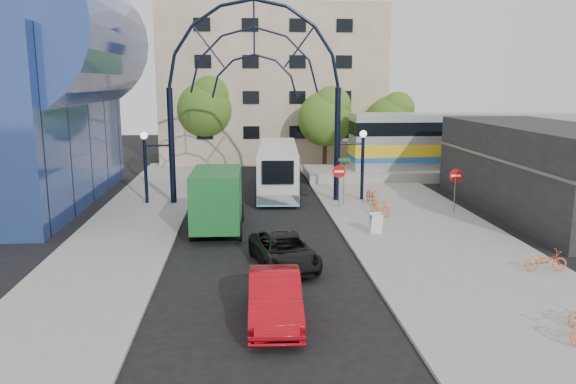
{
  "coord_description": "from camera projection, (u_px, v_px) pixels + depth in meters",
  "views": [
    {
      "loc": [
        -0.73,
        -19.83,
        7.36
      ],
      "look_at": [
        1.34,
        6.0,
        2.24
      ],
      "focal_mm": 35.0,
      "sensor_mm": 36.0,
      "label": 1
    }
  ],
  "objects": [
    {
      "name": "tree_north_b",
      "position": [
        206.0,
        106.0,
        48.81
      ],
      "size": [
        5.12,
        5.12,
        8.0
      ],
      "color": "#382314",
      "rests_on": "ground"
    },
    {
      "name": "bike_near_a",
      "position": [
        371.0,
        195.0,
        33.73
      ],
      "size": [
        0.74,
        1.93,
        1.0
      ],
      "primitive_type": "imported",
      "rotation": [
        0.0,
        0.0,
        0.04
      ],
      "color": "#D6512A",
      "rests_on": "sidewalk_east"
    },
    {
      "name": "black_suv",
      "position": [
        284.0,
        251.0,
        22.6
      ],
      "size": [
        2.98,
        4.99,
        1.3
      ],
      "primitive_type": "imported",
      "rotation": [
        0.0,
        0.0,
        0.19
      ],
      "color": "black",
      "rests_on": "ground"
    },
    {
      "name": "sandwich_board",
      "position": [
        376.0,
        221.0,
        27.01
      ],
      "size": [
        0.55,
        0.61,
        0.99
      ],
      "color": "white",
      "rests_on": "sidewalk_east"
    },
    {
      "name": "ground",
      "position": [
        265.0,
        283.0,
        20.87
      ],
      "size": [
        120.0,
        120.0,
        0.0
      ],
      "primitive_type": "plane",
      "color": "black",
      "rests_on": "ground"
    },
    {
      "name": "stop_sign",
      "position": [
        339.0,
        175.0,
        32.6
      ],
      "size": [
        0.8,
        0.07,
        2.5
      ],
      "color": "slate",
      "rests_on": "sidewalk_east"
    },
    {
      "name": "sidewalk_east",
      "position": [
        438.0,
        245.0,
        25.4
      ],
      "size": [
        8.0,
        56.0,
        0.12
      ],
      "primitive_type": "cube",
      "color": "gray",
      "rests_on": "ground"
    },
    {
      "name": "green_truck",
      "position": [
        218.0,
        199.0,
        28.0
      ],
      "size": [
        2.55,
        6.3,
        3.15
      ],
      "rotation": [
        0.0,
        0.0,
        -0.02
      ],
      "color": "black",
      "rests_on": "ground"
    },
    {
      "name": "red_sedan",
      "position": [
        275.0,
        298.0,
        17.43
      ],
      "size": [
        1.74,
        4.64,
        1.51
      ],
      "primitive_type": "imported",
      "rotation": [
        0.0,
        0.0,
        -0.03
      ],
      "color": "#A40A12",
      "rests_on": "ground"
    },
    {
      "name": "bike_far_a",
      "position": [
        546.0,
        261.0,
        21.7
      ],
      "size": [
        1.66,
        0.68,
        0.86
      ],
      "primitive_type": "imported",
      "rotation": [
        0.0,
        0.0,
        1.5
      ],
      "color": "#D4572A",
      "rests_on": "sidewalk_east"
    },
    {
      "name": "city_bus",
      "position": [
        278.0,
        168.0,
        37.81
      ],
      "size": [
        3.22,
        11.45,
        3.11
      ],
      "rotation": [
        0.0,
        0.0,
        -0.06
      ],
      "color": "silver",
      "rests_on": "ground"
    },
    {
      "name": "apartment_block",
      "position": [
        271.0,
        85.0,
        53.87
      ],
      "size": [
        20.0,
        12.1,
        14.0
      ],
      "color": "tan",
      "rests_on": "ground"
    },
    {
      "name": "tree_north_c",
      "position": [
        392.0,
        118.0,
        48.31
      ],
      "size": [
        4.16,
        4.16,
        6.5
      ],
      "color": "#382314",
      "rests_on": "ground"
    },
    {
      "name": "street_name_sign",
      "position": [
        344.0,
        171.0,
        33.19
      ],
      "size": [
        0.7,
        0.7,
        2.8
      ],
      "color": "slate",
      "rests_on": "sidewalk_east"
    },
    {
      "name": "train_platform",
      "position": [
        509.0,
        172.0,
        43.88
      ],
      "size": [
        32.0,
        5.0,
        0.8
      ],
      "primitive_type": "cube",
      "color": "gray",
      "rests_on": "ground"
    },
    {
      "name": "tree_north_a",
      "position": [
        327.0,
        116.0,
        45.81
      ],
      "size": [
        4.48,
        4.48,
        7.0
      ],
      "color": "#382314",
      "rests_on": "ground"
    },
    {
      "name": "commercial_block_east",
      "position": [
        543.0,
        170.0,
        31.42
      ],
      "size": [
        6.0,
        16.0,
        5.0
      ],
      "primitive_type": "cube",
      "color": "black",
      "rests_on": "ground"
    },
    {
      "name": "gateway_arch",
      "position": [
        254.0,
        61.0,
        32.91
      ],
      "size": [
        13.64,
        0.44,
        12.1
      ],
      "color": "black",
      "rests_on": "ground"
    },
    {
      "name": "bike_near_b",
      "position": [
        380.0,
        207.0,
        30.78
      ],
      "size": [
        1.19,
        1.61,
        0.96
      ],
      "primitive_type": "imported",
      "rotation": [
        0.0,
        0.0,
        0.52
      ],
      "color": "orange",
      "rests_on": "sidewalk_east"
    },
    {
      "name": "plaza_west",
      "position": [
        121.0,
        240.0,
        26.22
      ],
      "size": [
        5.0,
        50.0,
        0.12
      ],
      "primitive_type": "cube",
      "color": "gray",
      "rests_on": "ground"
    },
    {
      "name": "do_not_enter_sign",
      "position": [
        455.0,
        180.0,
        31.13
      ],
      "size": [
        0.76,
        0.07,
        2.48
      ],
      "color": "slate",
      "rests_on": "sidewalk_east"
    },
    {
      "name": "train_car",
      "position": [
        512.0,
        140.0,
        43.39
      ],
      "size": [
        25.1,
        3.05,
        4.2
      ],
      "color": "#B7B7BC",
      "rests_on": "train_platform"
    }
  ]
}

